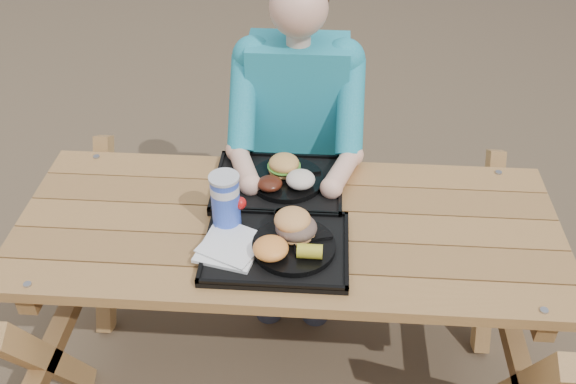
{
  "coord_description": "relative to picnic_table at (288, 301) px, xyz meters",
  "views": [
    {
      "loc": [
        0.11,
        -1.62,
        2.12
      ],
      "look_at": [
        0.0,
        0.0,
        0.88
      ],
      "focal_mm": 40.0,
      "sensor_mm": 36.0,
      "label": 1
    }
  ],
  "objects": [
    {
      "name": "mac_cheese",
      "position": [
        -0.04,
        -0.2,
        0.44
      ],
      "size": [
        0.11,
        0.11,
        0.05
      ],
      "primitive_type": "ellipsoid",
      "color": "#FFA043",
      "rests_on": "plate_near"
    },
    {
      "name": "condiment_bbq",
      "position": [
        -0.02,
        -0.0,
        0.41
      ],
      "size": [
        0.05,
        0.05,
        0.03
      ],
      "primitive_type": "cylinder",
      "color": "black",
      "rests_on": "tray_near"
    },
    {
      "name": "picnic_table",
      "position": [
        0.0,
        0.0,
        0.0
      ],
      "size": [
        1.8,
        1.49,
        0.75
      ],
      "primitive_type": null,
      "color": "#999999",
      "rests_on": "ground"
    },
    {
      "name": "corn_cob",
      "position": [
        0.08,
        -0.2,
        0.44
      ],
      "size": [
        0.08,
        0.08,
        0.05
      ],
      "primitive_type": null,
      "rotation": [
        0.0,
        0.0,
        -0.02
      ],
      "color": "gold",
      "rests_on": "plate_near"
    },
    {
      "name": "tray_near",
      "position": [
        -0.03,
        -0.14,
        0.39
      ],
      "size": [
        0.45,
        0.35,
        0.02
      ],
      "primitive_type": "cube",
      "color": "black",
      "rests_on": "picnic_table"
    },
    {
      "name": "soda_cup",
      "position": [
        -0.19,
        -0.04,
        0.49
      ],
      "size": [
        0.09,
        0.09,
        0.18
      ],
      "primitive_type": "cylinder",
      "color": "blue",
      "rests_on": "tray_near"
    },
    {
      "name": "plate_near",
      "position": [
        0.03,
        -0.14,
        0.41
      ],
      "size": [
        0.26,
        0.26,
        0.02
      ],
      "primitive_type": "cylinder",
      "color": "black",
      "rests_on": "tray_near"
    },
    {
      "name": "baked_beans",
      "position": [
        -0.07,
        0.13,
        0.43
      ],
      "size": [
        0.09,
        0.09,
        0.04
      ],
      "primitive_type": "ellipsoid",
      "color": "#471A0E",
      "rests_on": "plate_far"
    },
    {
      "name": "tray_far",
      "position": [
        -0.05,
        0.19,
        0.39
      ],
      "size": [
        0.45,
        0.35,
        0.02
      ],
      "primitive_type": "cube",
      "color": "black",
      "rests_on": "picnic_table"
    },
    {
      "name": "diner",
      "position": [
        -0.0,
        0.56,
        0.27
      ],
      "size": [
        0.48,
        0.84,
        1.28
      ],
      "primitive_type": null,
      "color": "#18A9A2",
      "rests_on": "ground"
    },
    {
      "name": "cutlery_far",
      "position": [
        -0.21,
        0.19,
        0.4
      ],
      "size": [
        0.06,
        0.16,
        0.01
      ],
      "primitive_type": "cube",
      "rotation": [
        0.0,
        0.0,
        -0.19
      ],
      "color": "black",
      "rests_on": "tray_far"
    },
    {
      "name": "ground",
      "position": [
        0.0,
        0.0,
        -0.38
      ],
      "size": [
        60.0,
        60.0,
        0.0
      ],
      "primitive_type": "plane",
      "color": "#999999",
      "rests_on": "ground"
    },
    {
      "name": "sandwich",
      "position": [
        0.03,
        -0.1,
        0.48
      ],
      "size": [
        0.12,
        0.12,
        0.13
      ],
      "primitive_type": null,
      "color": "#EB9C53",
      "rests_on": "plate_near"
    },
    {
      "name": "burger",
      "position": [
        -0.03,
        0.24,
        0.46
      ],
      "size": [
        0.11,
        0.11,
        0.1
      ],
      "primitive_type": null,
      "color": "#DA994D",
      "rests_on": "plate_far"
    },
    {
      "name": "potato_salad",
      "position": [
        0.03,
        0.15,
        0.44
      ],
      "size": [
        0.1,
        0.1,
        0.06
      ],
      "primitive_type": "ellipsoid",
      "color": "silver",
      "rests_on": "plate_far"
    },
    {
      "name": "condiment_mustard",
      "position": [
        0.02,
        -0.02,
        0.41
      ],
      "size": [
        0.05,
        0.05,
        0.03
      ],
      "primitive_type": "cylinder",
      "color": "yellow",
      "rests_on": "tray_near"
    },
    {
      "name": "napkin_stack",
      "position": [
        -0.17,
        -0.16,
        0.41
      ],
      "size": [
        0.22,
        0.22,
        0.02
      ],
      "primitive_type": "cube",
      "rotation": [
        0.0,
        0.0,
        -0.22
      ],
      "color": "white",
      "rests_on": "tray_near"
    },
    {
      "name": "plate_far",
      "position": [
        -0.02,
        0.2,
        0.41
      ],
      "size": [
        0.26,
        0.26,
        0.02
      ],
      "primitive_type": "cylinder",
      "color": "black",
      "rests_on": "tray_far"
    }
  ]
}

